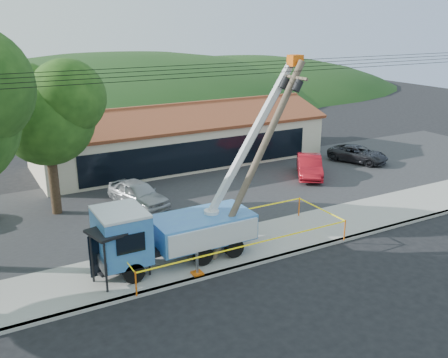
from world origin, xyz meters
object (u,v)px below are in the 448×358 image
utility_truck (172,229)px  leaning_pole (261,151)px  car_silver (139,207)px  car_red (309,178)px  car_dark (357,163)px  bus_shelter (118,240)px

utility_truck → leaning_pole: size_ratio=1.14×
utility_truck → car_silver: 7.95m
car_silver → utility_truck: bearing=-113.6°
leaning_pole → car_red: leaning_pole is taller
car_red → car_dark: car_red is taller
car_silver → car_red: (12.73, -0.30, 0.00)m
bus_shelter → car_dark: bearing=8.2°
utility_truck → bus_shelter: size_ratio=3.69×
leaning_pole → bus_shelter: (-6.96, 0.41, -3.15)m
bus_shelter → car_silver: (3.72, 8.00, -1.91)m
leaning_pole → car_dark: 18.52m
utility_truck → leaning_pole: 5.48m
car_silver → car_dark: 18.46m
leaning_pole → utility_truck: bearing=170.2°
utility_truck → car_red: utility_truck is taller
car_red → utility_truck: bearing=-117.9°
car_red → car_silver: bearing=-147.4°
utility_truck → leaning_pole: (4.30, -0.74, 3.31)m
leaning_pole → bus_shelter: bearing=176.6°
leaning_pole → car_silver: leaning_pole is taller
utility_truck → car_dark: bearing=23.6°
car_silver → car_dark: size_ratio=0.99×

